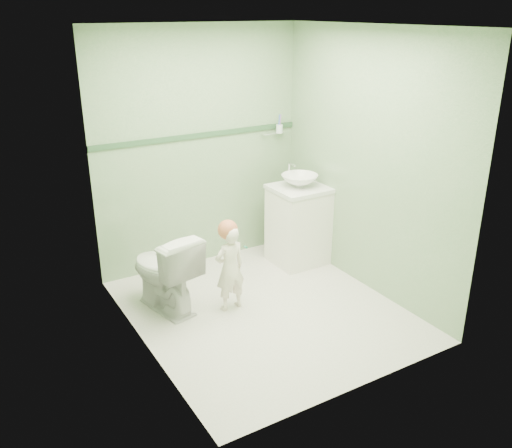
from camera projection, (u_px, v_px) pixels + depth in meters
ground at (265, 310)px, 4.90m from camera, size 2.50×2.50×0.00m
room_shell at (265, 182)px, 4.45m from camera, size 2.50×2.54×2.40m
trim_stripe at (200, 135)px, 5.39m from camera, size 2.20×0.02×0.05m
vanity at (298, 226)px, 5.71m from camera, size 0.52×0.50×0.80m
counter at (299, 189)px, 5.56m from camera, size 0.54×0.52×0.04m
basin at (300, 181)px, 5.53m from camera, size 0.37×0.37×0.13m
faucet at (290, 169)px, 5.64m from camera, size 0.03×0.13×0.18m
cup_holder at (279, 129)px, 5.78m from camera, size 0.26×0.07×0.21m
toilet at (164, 271)px, 4.80m from camera, size 0.56×0.80×0.74m
toddler at (230, 269)px, 4.79m from camera, size 0.30×0.21×0.79m
hair_cap at (228, 230)px, 4.68m from camera, size 0.18×0.18×0.18m
teal_toothbrush at (244, 247)px, 4.65m from camera, size 0.11×0.13×0.08m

